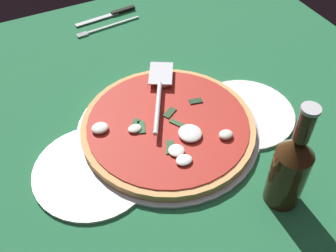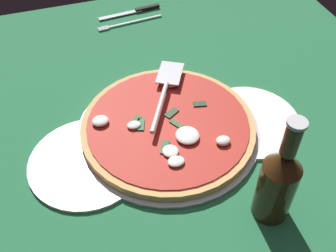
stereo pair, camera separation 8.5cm
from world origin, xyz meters
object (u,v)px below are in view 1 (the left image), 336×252
at_px(place_setting_near, 110,21).
at_px(beer_bottle, 290,168).
at_px(dinner_plate_left, 245,113).
at_px(pizza_server, 159,91).
at_px(dinner_plate_right, 93,171).
at_px(pizza, 168,126).

relative_size(place_setting_near, beer_bottle, 0.91).
xyz_separation_m(dinner_plate_left, pizza_server, (0.16, -0.11, 0.04)).
distance_m(dinner_plate_left, beer_bottle, 0.24).
height_order(dinner_plate_right, pizza, pizza).
height_order(pizza, place_setting_near, pizza).
distance_m(dinner_plate_left, pizza_server, 0.19).
height_order(dinner_plate_left, pizza_server, pizza_server).
bearing_deg(beer_bottle, dinner_plate_left, -106.89).
distance_m(pizza, place_setting_near, 0.46).
distance_m(dinner_plate_left, place_setting_near, 0.50).
relative_size(pizza, pizza_server, 1.66).
bearing_deg(pizza_server, place_setting_near, 25.12).
bearing_deg(dinner_plate_left, pizza_server, -34.89).
height_order(place_setting_near, beer_bottle, beer_bottle).
bearing_deg(beer_bottle, dinner_plate_right, -35.90).
relative_size(dinner_plate_right, pizza, 0.63).
height_order(dinner_plate_left, dinner_plate_right, same).
bearing_deg(beer_bottle, pizza, -65.08).
height_order(dinner_plate_left, beer_bottle, beer_bottle).
bearing_deg(place_setting_near, dinner_plate_left, 99.97).
bearing_deg(pizza_server, dinner_plate_right, 148.54).
relative_size(pizza_server, beer_bottle, 0.95).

